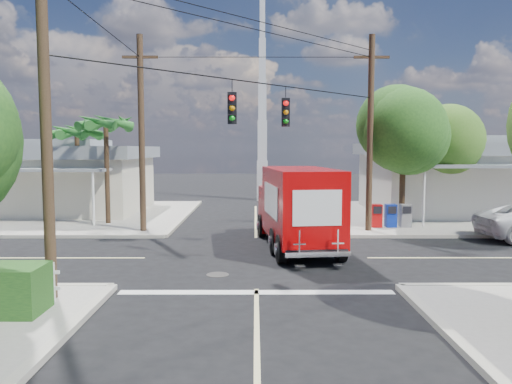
{
  "coord_description": "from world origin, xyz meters",
  "views": [
    {
      "loc": [
        -0.03,
        -17.59,
        3.91
      ],
      "look_at": [
        0.0,
        2.0,
        2.2
      ],
      "focal_mm": 35.0,
      "sensor_mm": 36.0,
      "label": 1
    }
  ],
  "objects": [
    {
      "name": "ground",
      "position": [
        0.0,
        0.0,
        0.0
      ],
      "size": [
        120.0,
        120.0,
        0.0
      ],
      "primitive_type": "plane",
      "color": "black",
      "rests_on": "ground"
    },
    {
      "name": "sidewalk_ne",
      "position": [
        10.88,
        10.88,
        0.07
      ],
      "size": [
        14.12,
        14.12,
        0.14
      ],
      "color": "gray",
      "rests_on": "ground"
    },
    {
      "name": "sidewalk_nw",
      "position": [
        -10.88,
        10.88,
        0.07
      ],
      "size": [
        14.12,
        14.12,
        0.14
      ],
      "color": "gray",
      "rests_on": "ground"
    },
    {
      "name": "road_markings",
      "position": [
        0.0,
        -1.47,
        0.01
      ],
      "size": [
        32.0,
        32.0,
        0.01
      ],
      "color": "beige",
      "rests_on": "ground"
    },
    {
      "name": "building_ne",
      "position": [
        12.5,
        11.97,
        2.32
      ],
      "size": [
        11.8,
        10.2,
        4.5
      ],
      "color": "beige",
      "rests_on": "sidewalk_ne"
    },
    {
      "name": "building_nw",
      "position": [
        -12.0,
        12.46,
        2.22
      ],
      "size": [
        10.8,
        10.2,
        4.3
      ],
      "color": "beige",
      "rests_on": "sidewalk_nw"
    },
    {
      "name": "radio_tower",
      "position": [
        0.5,
        20.0,
        5.64
      ],
      "size": [
        0.8,
        0.8,
        17.0
      ],
      "color": "silver",
      "rests_on": "ground"
    },
    {
      "name": "tree_ne_front",
      "position": [
        7.21,
        6.76,
        4.77
      ],
      "size": [
        4.21,
        4.14,
        6.66
      ],
      "color": "#422D1C",
      "rests_on": "sidewalk_ne"
    },
    {
      "name": "tree_ne_back",
      "position": [
        9.81,
        8.96,
        4.19
      ],
      "size": [
        3.77,
        3.66,
        5.82
      ],
      "color": "#422D1C",
      "rests_on": "sidewalk_ne"
    },
    {
      "name": "palm_nw_front",
      "position": [
        -7.5,
        7.5,
        5.04
      ],
      "size": [
        3.01,
        3.08,
        5.59
      ],
      "color": "#422D1C",
      "rests_on": "sidewalk_nw"
    },
    {
      "name": "palm_nw_back",
      "position": [
        -9.5,
        9.0,
        4.67
      ],
      "size": [
        3.01,
        3.08,
        5.19
      ],
      "color": "#422D1C",
      "rests_on": "sidewalk_nw"
    },
    {
      "name": "utility_poles",
      "position": [
        -1.58,
        1.6,
        4.67
      ],
      "size": [
        12.0,
        10.68,
        9.0
      ],
      "color": "#473321",
      "rests_on": "ground"
    },
    {
      "name": "vending_boxes",
      "position": [
        6.5,
        6.2,
        0.69
      ],
      "size": [
        1.9,
        0.5,
        1.1
      ],
      "color": "#AE0A0B",
      "rests_on": "sidewalk_ne"
    },
    {
      "name": "delivery_truck",
      "position": [
        1.61,
        1.75,
        1.61
      ],
      "size": [
        3.06,
        7.5,
        3.16
      ],
      "color": "black",
      "rests_on": "ground"
    }
  ]
}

